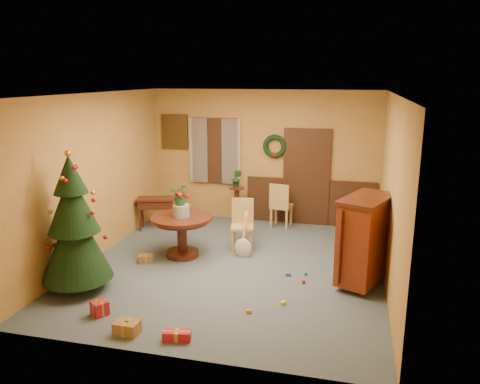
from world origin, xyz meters
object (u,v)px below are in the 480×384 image
(dining_table, at_px, (182,228))
(christmas_tree, at_px, (74,226))
(chair_near, at_px, (242,222))
(sideboard, at_px, (365,238))
(writing_desk, at_px, (156,206))

(dining_table, relative_size, christmas_tree, 0.51)
(chair_near, xyz_separation_m, sideboard, (2.19, -1.08, 0.25))
(dining_table, bearing_deg, writing_desk, 128.85)
(dining_table, height_order, writing_desk, dining_table)
(chair_near, distance_m, writing_desk, 2.17)
(sideboard, bearing_deg, writing_desk, 157.22)
(chair_near, bearing_deg, christmas_tree, -131.19)
(writing_desk, xyz_separation_m, sideboard, (4.24, -1.78, 0.24))
(writing_desk, distance_m, sideboard, 4.60)
(sideboard, bearing_deg, chair_near, 153.79)
(dining_table, xyz_separation_m, writing_desk, (-1.09, 1.35, -0.01))
(writing_desk, bearing_deg, sideboard, -22.78)
(dining_table, distance_m, sideboard, 3.19)
(christmas_tree, bearing_deg, dining_table, 57.48)
(writing_desk, bearing_deg, christmas_tree, -89.39)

